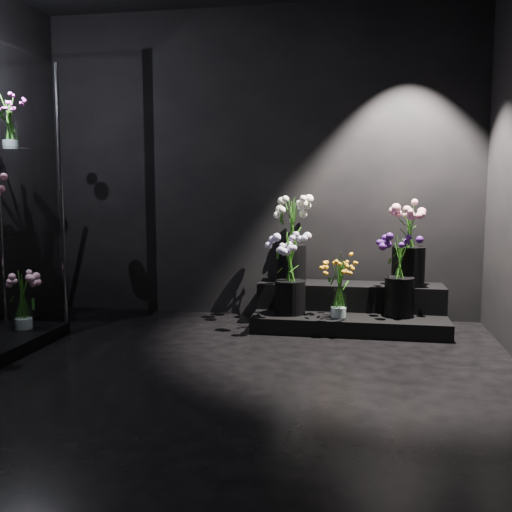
# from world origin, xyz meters

# --- Properties ---
(floor) EXTENTS (4.00, 4.00, 0.00)m
(floor) POSITION_xyz_m (0.00, 0.00, 0.00)
(floor) COLOR black
(floor) RESTS_ON ground
(wall_back) EXTENTS (4.00, 0.00, 4.00)m
(wall_back) POSITION_xyz_m (0.00, 2.00, 1.40)
(wall_back) COLOR black
(wall_back) RESTS_ON floor
(display_riser) EXTENTS (1.60, 0.71, 0.36)m
(display_riser) POSITION_xyz_m (0.85, 1.68, 0.15)
(display_riser) COLOR black
(display_riser) RESTS_ON floor
(bouquet_orange_bells) EXTENTS (0.34, 0.34, 0.53)m
(bouquet_orange_bells) POSITION_xyz_m (0.77, 1.41, 0.41)
(bouquet_orange_bells) COLOR white
(bouquet_orange_bells) RESTS_ON display_riser
(bouquet_lilac) EXTENTS (0.50, 0.50, 0.67)m
(bouquet_lilac) POSITION_xyz_m (0.36, 1.48, 0.52)
(bouquet_lilac) COLOR black
(bouquet_lilac) RESTS_ON display_riser
(bouquet_purple) EXTENTS (0.41, 0.41, 0.70)m
(bouquet_purple) POSITION_xyz_m (1.26, 1.54, 0.52)
(bouquet_purple) COLOR black
(bouquet_purple) RESTS_ON display_riser
(bouquet_cream_roses) EXTENTS (0.45, 0.45, 0.74)m
(bouquet_cream_roses) POSITION_xyz_m (0.33, 1.81, 0.77)
(bouquet_cream_roses) COLOR black
(bouquet_cream_roses) RESTS_ON display_riser
(bouquet_pink_roses) EXTENTS (0.35, 0.35, 0.71)m
(bouquet_pink_roses) POSITION_xyz_m (1.34, 1.75, 0.74)
(bouquet_pink_roses) COLOR black
(bouquet_pink_roses) RESTS_ON display_riser
(bouquet_case_magenta) EXTENTS (0.25, 0.25, 0.40)m
(bouquet_case_magenta) POSITION_xyz_m (-1.65, 0.71, 1.67)
(bouquet_case_magenta) COLOR white
(bouquet_case_magenta) RESTS_ON display_case
(bouquet_case_base_pink) EXTENTS (0.32, 0.32, 0.45)m
(bouquet_case_base_pink) POSITION_xyz_m (-1.63, 0.74, 0.33)
(bouquet_case_base_pink) COLOR white
(bouquet_case_base_pink) RESTS_ON display_case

